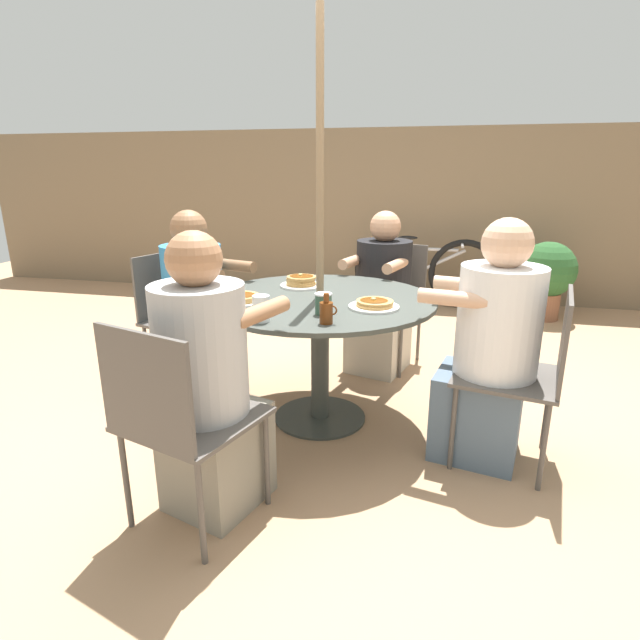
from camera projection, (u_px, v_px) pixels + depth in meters
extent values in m
plane|color=tan|center=(320.00, 418.00, 2.91)|extent=(12.00, 12.00, 0.00)
cube|color=#7A664C|center=(382.00, 215.00, 5.49)|extent=(10.00, 0.06, 1.82)
cylinder|color=#383D38|center=(320.00, 417.00, 2.91)|extent=(0.53, 0.53, 0.01)
cylinder|color=#383D38|center=(320.00, 362.00, 2.81)|extent=(0.10, 0.10, 0.70)
cylinder|color=#383D38|center=(320.00, 299.00, 2.70)|extent=(1.25, 1.25, 0.02)
cylinder|color=#846B4C|center=(320.00, 234.00, 2.60)|extent=(0.04, 0.04, 2.13)
cylinder|color=#514C47|center=(453.00, 428.00, 2.35)|extent=(0.02, 0.02, 0.43)
cylinder|color=#514C47|center=(467.00, 395.00, 2.69)|extent=(0.02, 0.02, 0.43)
cylinder|color=#514C47|center=(544.00, 447.00, 2.19)|extent=(0.02, 0.02, 0.43)
cylinder|color=#514C47|center=(547.00, 410.00, 2.53)|extent=(0.02, 0.02, 0.43)
cube|color=#514C47|center=(506.00, 376.00, 2.38)|extent=(0.55, 0.55, 0.02)
cube|color=#514C47|center=(565.00, 339.00, 2.22)|extent=(0.11, 0.43, 0.42)
cube|color=slate|center=(477.00, 414.00, 2.49)|extent=(0.47, 0.44, 0.43)
cylinder|color=white|center=(499.00, 323.00, 2.33)|extent=(0.38, 0.38, 0.53)
sphere|color=#DBA884|center=(507.00, 243.00, 2.22)|extent=(0.23, 0.23, 0.23)
cylinder|color=#DBA884|center=(453.00, 299.00, 2.23)|extent=(0.31, 0.13, 0.07)
cylinder|color=#DBA884|center=(465.00, 285.00, 2.50)|extent=(0.31, 0.13, 0.07)
cylinder|color=#514C47|center=(400.00, 348.00, 3.42)|extent=(0.02, 0.02, 0.43)
cylinder|color=#514C47|center=(349.00, 339.00, 3.60)|extent=(0.02, 0.02, 0.43)
cylinder|color=#514C47|center=(419.00, 332.00, 3.75)|extent=(0.02, 0.02, 0.43)
cylinder|color=#514C47|center=(370.00, 325.00, 3.93)|extent=(0.02, 0.02, 0.43)
cube|color=#514C47|center=(385.00, 306.00, 3.61)|extent=(0.57, 0.57, 0.02)
cube|color=#514C47|center=(398.00, 271.00, 3.73)|extent=(0.43, 0.14, 0.42)
cube|color=beige|center=(378.00, 340.00, 3.58)|extent=(0.46, 0.49, 0.43)
cylinder|color=black|center=(384.00, 276.00, 3.49)|extent=(0.38, 0.38, 0.49)
sphere|color=tan|center=(385.00, 227.00, 3.39)|extent=(0.21, 0.21, 0.21)
cylinder|color=tan|center=(396.00, 265.00, 3.23)|extent=(0.15, 0.31, 0.07)
cylinder|color=tan|center=(352.00, 261.00, 3.37)|extent=(0.15, 0.31, 0.07)
cylinder|color=#514C47|center=(234.00, 350.00, 3.38)|extent=(0.02, 0.02, 0.43)
cylinder|color=#514C47|center=(193.00, 369.00, 3.06)|extent=(0.02, 0.02, 0.43)
cylinder|color=#514C47|center=(190.00, 340.00, 3.57)|extent=(0.02, 0.02, 0.43)
cylinder|color=#514C47|center=(147.00, 357.00, 3.24)|extent=(0.02, 0.02, 0.43)
cube|color=#514C47|center=(189.00, 321.00, 3.25)|extent=(0.58, 0.58, 0.02)
cube|color=#514C47|center=(161.00, 285.00, 3.29)|extent=(0.14, 0.43, 0.42)
cube|color=#3D3D42|center=(205.00, 357.00, 3.26)|extent=(0.48, 0.45, 0.43)
cylinder|color=teal|center=(193.00, 285.00, 3.15)|extent=(0.37, 0.37, 0.51)
sphere|color=brown|center=(189.00, 228.00, 3.05)|extent=(0.22, 0.22, 0.22)
cylinder|color=brown|center=(232.00, 265.00, 3.14)|extent=(0.34, 0.16, 0.07)
cylinder|color=brown|center=(199.00, 273.00, 2.89)|extent=(0.34, 0.16, 0.07)
cylinder|color=#514C47|center=(197.00, 435.00, 2.29)|extent=(0.02, 0.02, 0.43)
cylinder|color=#514C47|center=(267.00, 459.00, 2.10)|extent=(0.02, 0.02, 0.43)
cylinder|color=#514C47|center=(126.00, 479.00, 1.96)|extent=(0.02, 0.02, 0.43)
cylinder|color=#514C47|center=(201.00, 512.00, 1.77)|extent=(0.02, 0.02, 0.43)
cube|color=#514C47|center=(195.00, 419.00, 1.97)|extent=(0.58, 0.58, 0.02)
cube|color=#514C47|center=(144.00, 389.00, 1.72)|extent=(0.43, 0.15, 0.42)
cube|color=gray|center=(217.00, 456.00, 2.13)|extent=(0.44, 0.46, 0.43)
cylinder|color=#B2B2B2|center=(201.00, 352.00, 1.94)|extent=(0.36, 0.36, 0.54)
sphere|color=#A3704C|center=(194.00, 259.00, 1.84)|extent=(0.21, 0.21, 0.21)
cylinder|color=#A3704C|center=(206.00, 303.00, 2.14)|extent=(0.16, 0.33, 0.07)
cylinder|color=#A3704C|center=(261.00, 313.00, 2.00)|extent=(0.16, 0.33, 0.07)
cylinder|color=white|center=(241.00, 301.00, 2.60)|extent=(0.25, 0.25, 0.01)
cylinder|color=#BC8947|center=(240.00, 299.00, 2.59)|extent=(0.19, 0.19, 0.01)
cylinder|color=#BC8947|center=(241.00, 296.00, 2.59)|extent=(0.20, 0.20, 0.01)
ellipsoid|color=brown|center=(241.00, 295.00, 2.59)|extent=(0.15, 0.14, 0.00)
cube|color=#F4E084|center=(241.00, 294.00, 2.58)|extent=(0.03, 0.03, 0.01)
cylinder|color=white|center=(374.00, 307.00, 2.49)|extent=(0.25, 0.25, 0.01)
cylinder|color=#BC8947|center=(375.00, 305.00, 2.48)|extent=(0.18, 0.18, 0.01)
cylinder|color=#BC8947|center=(375.00, 302.00, 2.48)|extent=(0.18, 0.18, 0.01)
ellipsoid|color=brown|center=(374.00, 300.00, 2.48)|extent=(0.14, 0.13, 0.00)
cube|color=#F4E084|center=(374.00, 299.00, 2.48)|extent=(0.03, 0.03, 0.01)
cylinder|color=white|center=(302.00, 285.00, 2.96)|extent=(0.25, 0.25, 0.01)
cylinder|color=#BC8947|center=(301.00, 283.00, 2.95)|extent=(0.18, 0.18, 0.01)
cylinder|color=#BC8947|center=(301.00, 281.00, 2.95)|extent=(0.17, 0.17, 0.01)
cylinder|color=#BC8947|center=(301.00, 279.00, 2.95)|extent=(0.17, 0.17, 0.01)
cylinder|color=#BC8947|center=(301.00, 277.00, 2.94)|extent=(0.17, 0.17, 0.01)
ellipsoid|color=brown|center=(301.00, 276.00, 2.94)|extent=(0.14, 0.13, 0.00)
cube|color=#F4E084|center=(300.00, 275.00, 2.94)|extent=(0.03, 0.03, 0.01)
cylinder|color=#602D0F|center=(326.00, 313.00, 2.23)|extent=(0.06, 0.06, 0.10)
cylinder|color=#602D0F|center=(326.00, 298.00, 2.21)|extent=(0.03, 0.03, 0.04)
torus|color=#602D0F|center=(332.00, 310.00, 2.22)|extent=(0.05, 0.01, 0.05)
cylinder|color=#33513D|center=(323.00, 305.00, 2.37)|extent=(0.08, 0.08, 0.10)
cylinder|color=white|center=(323.00, 294.00, 2.36)|extent=(0.08, 0.08, 0.01)
cylinder|color=silver|center=(261.00, 308.00, 2.26)|extent=(0.08, 0.08, 0.12)
torus|color=black|center=(388.00, 271.00, 5.33)|extent=(0.72, 0.07, 0.72)
torus|color=black|center=(464.00, 274.00, 5.15)|extent=(0.72, 0.07, 0.72)
cylinder|color=#B2B2B7|center=(426.00, 249.00, 5.17)|extent=(0.64, 0.04, 0.03)
cylinder|color=#B2B2B7|center=(441.00, 261.00, 5.17)|extent=(0.49, 0.04, 0.27)
cylinder|color=#B2B2B7|center=(408.00, 244.00, 5.20)|extent=(0.03, 0.03, 0.10)
ellipsoid|color=black|center=(408.00, 238.00, 5.18)|extent=(0.20, 0.07, 0.04)
cylinder|color=#B2B2B7|center=(462.00, 244.00, 5.07)|extent=(0.03, 0.44, 0.03)
cylinder|color=brown|center=(543.00, 306.00, 4.83)|extent=(0.30, 0.30, 0.26)
sphere|color=#285628|center=(547.00, 270.00, 4.73)|extent=(0.53, 0.53, 0.53)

